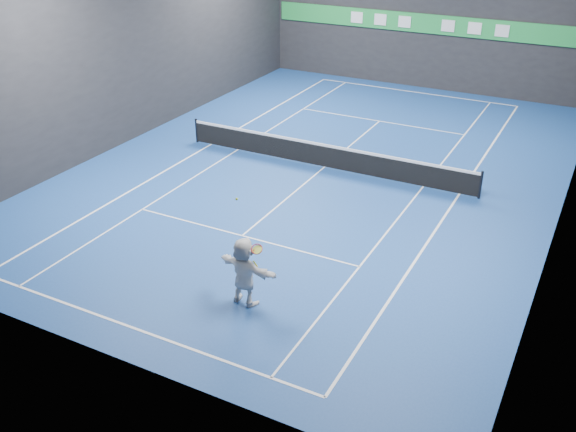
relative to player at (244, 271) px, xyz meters
The scene contains 18 objects.
ground 9.81m from the player, 101.92° to the left, with size 26.00×26.00×0.00m, color navy.
wall_back 22.91m from the player, 95.11° to the left, with size 18.00×0.10×9.00m, color black.
wall_front 5.32m from the player, 120.31° to the right, with size 18.00×0.10×9.00m, color black.
wall_left 15.00m from the player, 139.07° to the left, with size 0.10×26.00×9.00m, color black.
baseline_near 3.24m from the player, 130.77° to the right, with size 10.98×0.08×0.01m, color white.
baseline_far 21.56m from the player, 95.37° to the left, with size 10.98×0.08×0.01m, color white.
sideline_doubles_left 12.19m from the player, 128.16° to the left, with size 0.08×23.78×0.01m, color white.
sideline_doubles_right 10.21m from the player, 70.01° to the left, with size 0.08×23.78×0.01m, color white.
sideline_singles_left 11.39m from the player, 122.67° to the left, with size 0.06×23.78×0.01m, color white.
sideline_singles_right 9.83m from the player, 77.63° to the left, with size 0.06×23.78×0.01m, color white.
service_line_near 3.87m from the player, 122.60° to the left, with size 8.23×0.06×0.01m, color white.
service_line_far 16.11m from the player, 97.20° to the left, with size 8.23×0.06×0.01m, color white.
center_service_line 9.81m from the player, 101.92° to the left, with size 0.06×12.80×0.01m, color white.
player is the anchor object (origin of this frame).
tennis_ball 2.06m from the player, 149.06° to the left, with size 0.07×0.07×0.07m, color #C9E826.
tennis_net 9.77m from the player, 101.92° to the left, with size 12.50×0.10×1.07m.
sponsor_banner 22.72m from the player, 95.12° to the left, with size 17.64×0.11×1.00m.
tennis_racket 0.80m from the player, ahead, with size 0.43×0.36×0.71m.
Camera 1 is at (9.77, -21.88, 10.21)m, focal length 40.00 mm.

